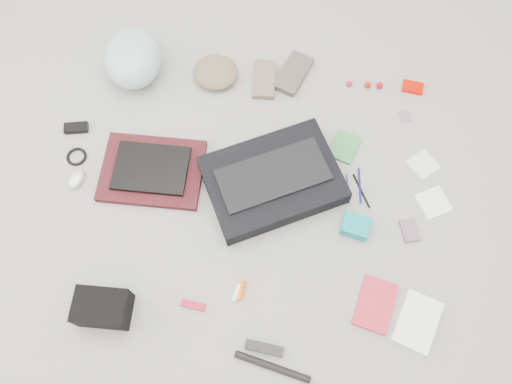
{
  "coord_description": "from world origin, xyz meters",
  "views": [
    {
      "loc": [
        0.02,
        -0.75,
        1.83
      ],
      "look_at": [
        0.0,
        0.0,
        0.05
      ],
      "focal_mm": 35.0,
      "sensor_mm": 36.0,
      "label": 1
    }
  ],
  "objects_px": {
    "messenger_bag": "(273,180)",
    "accordion_wallet": "(355,226)",
    "book_red": "(375,304)",
    "bike_helmet": "(133,58)",
    "laptop": "(151,168)",
    "camera_bag": "(103,308)"
  },
  "relations": [
    {
      "from": "messenger_bag",
      "to": "camera_bag",
      "type": "xyz_separation_m",
      "value": [
        -0.59,
        -0.51,
        0.02
      ]
    },
    {
      "from": "camera_bag",
      "to": "accordion_wallet",
      "type": "bearing_deg",
      "value": 24.06
    },
    {
      "from": "laptop",
      "to": "bike_helmet",
      "type": "relative_size",
      "value": 0.96
    },
    {
      "from": "messenger_bag",
      "to": "accordion_wallet",
      "type": "bearing_deg",
      "value": -51.32
    },
    {
      "from": "bike_helmet",
      "to": "camera_bag",
      "type": "height_order",
      "value": "bike_helmet"
    },
    {
      "from": "laptop",
      "to": "bike_helmet",
      "type": "height_order",
      "value": "bike_helmet"
    },
    {
      "from": "book_red",
      "to": "accordion_wallet",
      "type": "distance_m",
      "value": 0.3
    },
    {
      "from": "camera_bag",
      "to": "book_red",
      "type": "relative_size",
      "value": 0.98
    },
    {
      "from": "laptop",
      "to": "accordion_wallet",
      "type": "xyz_separation_m",
      "value": [
        0.8,
        -0.22,
        -0.01
      ]
    },
    {
      "from": "bike_helmet",
      "to": "camera_bag",
      "type": "bearing_deg",
      "value": -94.14
    },
    {
      "from": "bike_helmet",
      "to": "book_red",
      "type": "height_order",
      "value": "bike_helmet"
    },
    {
      "from": "bike_helmet",
      "to": "book_red",
      "type": "relative_size",
      "value": 1.61
    },
    {
      "from": "laptop",
      "to": "bike_helmet",
      "type": "distance_m",
      "value": 0.51
    },
    {
      "from": "book_red",
      "to": "bike_helmet",
      "type": "bearing_deg",
      "value": 152.98
    },
    {
      "from": "accordion_wallet",
      "to": "messenger_bag",
      "type": "bearing_deg",
      "value": 167.58
    },
    {
      "from": "messenger_bag",
      "to": "book_red",
      "type": "bearing_deg",
      "value": -73.35
    },
    {
      "from": "messenger_bag",
      "to": "accordion_wallet",
      "type": "relative_size",
      "value": 4.91
    },
    {
      "from": "accordion_wallet",
      "to": "bike_helmet",
      "type": "bearing_deg",
      "value": 159.09
    },
    {
      "from": "messenger_bag",
      "to": "bike_helmet",
      "type": "height_order",
      "value": "bike_helmet"
    },
    {
      "from": "laptop",
      "to": "camera_bag",
      "type": "xyz_separation_m",
      "value": [
        -0.11,
        -0.56,
        0.02
      ]
    },
    {
      "from": "laptop",
      "to": "camera_bag",
      "type": "bearing_deg",
      "value": -96.39
    },
    {
      "from": "messenger_bag",
      "to": "bike_helmet",
      "type": "relative_size",
      "value": 1.68
    }
  ]
}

